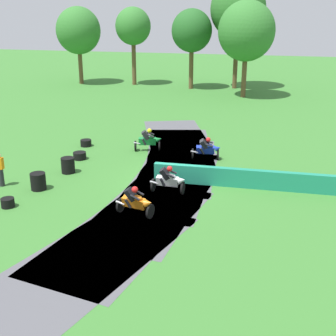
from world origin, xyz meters
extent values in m
plane|color=#38752D|center=(0.00, 0.00, 0.00)|extent=(120.00, 120.00, 0.00)
cube|color=#515156|center=(-1.17, -7.64, 0.00)|extent=(6.34, 9.84, 0.01)
cube|color=#515156|center=(-0.51, -5.14, 0.00)|extent=(5.51, 9.71, 0.01)
cube|color=#515156|center=(-0.12, -2.58, 0.00)|extent=(4.61, 9.47, 0.01)
cube|color=#515156|center=(0.00, 0.00, 0.00)|extent=(3.79, 9.17, 0.01)
cube|color=#515156|center=(-0.16, 2.58, 0.00)|extent=(4.73, 9.50, 0.01)
cube|color=#515156|center=(-0.58, 5.13, 0.00)|extent=(5.62, 9.73, 0.01)
cube|color=#515156|center=(-1.28, 7.62, 0.00)|extent=(6.45, 9.85, 0.01)
cube|color=#1E8466|center=(5.77, 0.04, 0.45)|extent=(13.13, 0.39, 0.90)
cylinder|color=black|center=(0.07, -4.14, 0.29)|extent=(0.26, 0.72, 0.72)
cylinder|color=black|center=(-1.29, -3.81, 0.29)|extent=(0.26, 0.72, 0.72)
cube|color=orange|center=(-0.63, -4.04, 0.58)|extent=(1.06, 0.59, 0.45)
ellipsoid|color=orange|center=(-0.47, -4.15, 0.84)|extent=(0.51, 0.42, 0.30)
cone|color=orange|center=(0.03, -4.23, 0.70)|extent=(0.46, 0.43, 0.47)
cylinder|color=#B2B2B7|center=(-1.23, -4.00, 0.48)|extent=(0.42, 0.19, 0.17)
cube|color=black|center=(-0.73, -4.11, 0.95)|extent=(0.57, 0.39, 0.62)
sphere|color=red|center=(-0.53, -4.23, 1.23)|extent=(0.26, 0.26, 0.26)
cylinder|color=black|center=(-0.41, -4.01, 1.02)|extent=(0.44, 0.17, 0.24)
cylinder|color=black|center=(-0.50, -4.36, 0.94)|extent=(0.44, 0.17, 0.24)
cylinder|color=black|center=(-0.76, -3.84, 0.64)|extent=(0.30, 0.18, 0.42)
cylinder|color=black|center=(-0.85, -4.18, 0.56)|extent=(0.30, 0.18, 0.42)
cylinder|color=black|center=(0.87, -1.42, 0.29)|extent=(0.13, 0.71, 0.71)
cylinder|color=black|center=(-0.53, -1.35, 0.29)|extent=(0.13, 0.71, 0.71)
cube|color=silver|center=(0.17, -1.44, 0.59)|extent=(1.02, 0.41, 0.45)
ellipsoid|color=silver|center=(0.34, -1.51, 0.84)|extent=(0.46, 0.34, 0.29)
cone|color=silver|center=(0.84, -1.50, 0.71)|extent=(0.41, 0.40, 0.46)
cylinder|color=#B2B2B7|center=(-0.44, -1.51, 0.49)|extent=(0.41, 0.11, 0.17)
cube|color=black|center=(0.08, -1.52, 0.96)|extent=(0.51, 0.40, 0.61)
sphere|color=red|center=(0.30, -1.58, 1.24)|extent=(0.26, 0.26, 0.26)
cylinder|color=black|center=(0.37, -1.36, 1.02)|extent=(0.43, 0.11, 0.24)
cylinder|color=black|center=(0.35, -1.71, 0.95)|extent=(0.43, 0.11, 0.24)
cylinder|color=black|center=(-0.01, -1.26, 0.64)|extent=(0.28, 0.18, 0.42)
cylinder|color=black|center=(-0.02, -1.61, 0.57)|extent=(0.28, 0.18, 0.42)
cylinder|color=black|center=(1.83, 3.87, 0.29)|extent=(0.20, 0.76, 0.75)
cylinder|color=black|center=(0.44, 3.66, 0.29)|extent=(0.20, 0.76, 0.75)
cube|color=#1E38B2|center=(1.15, 3.68, 0.57)|extent=(1.05, 0.53, 0.47)
ellipsoid|color=#1E38B2|center=(1.34, 3.63, 0.82)|extent=(0.48, 0.40, 0.31)
cone|color=#1E38B2|center=(1.82, 3.74, 0.69)|extent=(0.42, 0.42, 0.48)
cylinder|color=#B2B2B7|center=(0.57, 3.50, 0.46)|extent=(0.42, 0.19, 0.18)
cube|color=#28282D|center=(1.08, 3.55, 0.94)|extent=(0.52, 0.46, 0.63)
sphere|color=red|center=(1.31, 3.50, 1.21)|extent=(0.26, 0.26, 0.26)
cylinder|color=#28282D|center=(1.34, 3.76, 1.02)|extent=(0.43, 0.21, 0.24)
cylinder|color=#28282D|center=(1.39, 3.42, 0.91)|extent=(0.43, 0.21, 0.24)
cylinder|color=#28282D|center=(0.94, 3.81, 0.65)|extent=(0.27, 0.24, 0.42)
cylinder|color=#28282D|center=(0.99, 3.47, 0.54)|extent=(0.27, 0.24, 0.42)
cylinder|color=black|center=(-1.73, 4.70, 0.30)|extent=(0.24, 0.68, 0.67)
cylinder|color=black|center=(-3.09, 4.38, 0.30)|extent=(0.24, 0.68, 0.67)
cube|color=#198438|center=(-2.40, 4.50, 0.59)|extent=(1.05, 0.54, 0.43)
ellipsoid|color=#198438|center=(-2.22, 4.51, 0.85)|extent=(0.50, 0.40, 0.27)
cone|color=#198438|center=(-1.73, 4.64, 0.71)|extent=(0.45, 0.42, 0.44)
cylinder|color=#B2B2B7|center=(-2.96, 4.26, 0.50)|extent=(0.42, 0.19, 0.17)
cube|color=#28282D|center=(-2.47, 4.44, 0.97)|extent=(0.54, 0.44, 0.60)
sphere|color=yellow|center=(-2.24, 4.45, 1.25)|extent=(0.26, 0.26, 0.26)
cylinder|color=#28282D|center=(-2.23, 4.67, 1.02)|extent=(0.43, 0.20, 0.24)
cylinder|color=#28282D|center=(-2.15, 4.32, 0.98)|extent=(0.43, 0.20, 0.24)
cylinder|color=#28282D|center=(-2.61, 4.63, 0.64)|extent=(0.28, 0.21, 0.42)
cylinder|color=#28282D|center=(-2.53, 4.29, 0.59)|extent=(0.28, 0.21, 0.42)
cylinder|color=black|center=(-6.12, -4.44, 0.10)|extent=(0.57, 0.57, 0.20)
cylinder|color=black|center=(-6.12, -4.44, 0.30)|extent=(0.57, 0.57, 0.20)
cylinder|color=black|center=(-5.78, -2.34, 0.10)|extent=(0.71, 0.71, 0.20)
cylinder|color=black|center=(-5.78, -2.34, 0.30)|extent=(0.71, 0.71, 0.20)
cylinder|color=black|center=(-5.78, -2.34, 0.50)|extent=(0.71, 0.71, 0.20)
cylinder|color=black|center=(-5.78, -2.34, 0.70)|extent=(0.71, 0.71, 0.20)
cylinder|color=black|center=(-5.38, 0.05, 0.10)|extent=(0.69, 0.69, 0.20)
cylinder|color=black|center=(-5.38, 0.05, 0.30)|extent=(0.69, 0.69, 0.20)
cylinder|color=black|center=(-5.38, 0.05, 0.50)|extent=(0.69, 0.69, 0.20)
cylinder|color=black|center=(-5.38, 0.05, 0.70)|extent=(0.69, 0.69, 0.20)
cylinder|color=black|center=(-5.67, 2.21, 0.10)|extent=(0.71, 0.71, 0.20)
cylinder|color=black|center=(-5.67, 2.21, 0.30)|extent=(0.71, 0.71, 0.20)
cylinder|color=black|center=(-6.29, 4.60, 0.10)|extent=(0.66, 0.66, 0.20)
cylinder|color=black|center=(-6.29, 4.60, 0.30)|extent=(0.66, 0.66, 0.20)
cylinder|color=#232328|center=(-7.69, -2.33, 0.43)|extent=(0.24, 0.24, 0.86)
cylinder|color=brown|center=(-9.90, 26.87, 2.22)|extent=(0.44, 0.44, 4.45)
ellipsoid|color=#33752D|center=(-9.90, 26.87, 6.00)|extent=(3.64, 3.64, 3.82)
cylinder|color=brown|center=(1.92, 22.42, 1.87)|extent=(0.44, 0.44, 3.74)
ellipsoid|color=#33752D|center=(1.92, 22.42, 5.89)|extent=(5.05, 5.05, 5.30)
cylinder|color=brown|center=(-3.59, 25.80, 2.00)|extent=(0.44, 0.44, 3.99)
ellipsoid|color=#235B23|center=(-3.59, 25.80, 5.68)|extent=(3.97, 3.97, 4.17)
cylinder|color=brown|center=(0.72, 26.98, 2.70)|extent=(0.44, 0.44, 5.40)
ellipsoid|color=#2D6B28|center=(0.72, 26.98, 7.68)|extent=(5.37, 5.37, 5.63)
cylinder|color=brown|center=(-15.67, 26.20, 1.78)|extent=(0.44, 0.44, 3.57)
ellipsoid|color=#33752D|center=(-15.67, 26.20, 5.53)|extent=(4.62, 4.62, 4.85)
camera|label=1|loc=(4.46, -20.29, 8.16)|focal=48.99mm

